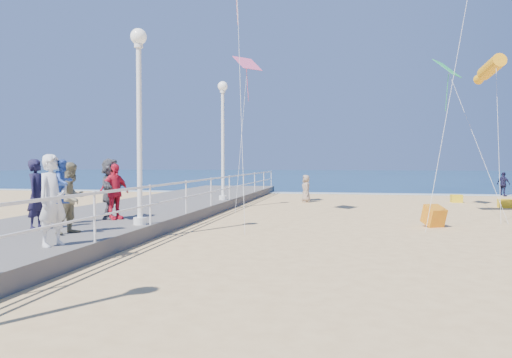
% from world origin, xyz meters
% --- Properties ---
extents(ground, '(160.00, 160.00, 0.00)m').
position_xyz_m(ground, '(0.00, 0.00, 0.00)').
color(ground, '#ECC27B').
rests_on(ground, ground).
extents(ocean, '(160.00, 90.00, 0.05)m').
position_xyz_m(ocean, '(0.00, 65.00, 0.01)').
color(ocean, '#0D2D50').
rests_on(ocean, ground).
extents(surf_line, '(160.00, 1.20, 0.04)m').
position_xyz_m(surf_line, '(0.00, 20.50, 0.03)').
color(surf_line, white).
rests_on(surf_line, ground).
extents(boardwalk, '(5.00, 44.00, 0.40)m').
position_xyz_m(boardwalk, '(-7.50, 0.00, 0.20)').
color(boardwalk, slate).
rests_on(boardwalk, ground).
extents(railing, '(0.05, 42.00, 0.55)m').
position_xyz_m(railing, '(-5.05, 0.00, 1.25)').
color(railing, white).
rests_on(railing, boardwalk).
extents(lamp_post_mid, '(0.44, 0.44, 5.32)m').
position_xyz_m(lamp_post_mid, '(-5.35, 0.00, 3.66)').
color(lamp_post_mid, white).
rests_on(lamp_post_mid, boardwalk).
extents(lamp_post_far, '(0.44, 0.44, 5.32)m').
position_xyz_m(lamp_post_far, '(-5.35, 9.00, 3.66)').
color(lamp_post_far, white).
rests_on(lamp_post_far, boardwalk).
extents(woman_holding_toddler, '(0.62, 0.78, 1.88)m').
position_xyz_m(woman_holding_toddler, '(-5.65, -3.58, 1.34)').
color(woman_holding_toddler, silver).
rests_on(woman_holding_toddler, boardwalk).
extents(toddler_held, '(0.46, 0.52, 0.92)m').
position_xyz_m(toddler_held, '(-5.50, -3.43, 1.71)').
color(toddler_held, blue).
rests_on(toddler_held, boardwalk).
extents(spectator_0, '(0.49, 0.69, 1.79)m').
position_xyz_m(spectator_0, '(-7.54, -1.34, 1.30)').
color(spectator_0, '#1A1733').
rests_on(spectator_0, boardwalk).
extents(spectator_1, '(0.84, 0.97, 1.71)m').
position_xyz_m(spectator_1, '(-6.25, -1.89, 1.25)').
color(spectator_1, gray).
rests_on(spectator_1, boardwalk).
extents(spectator_3, '(0.82, 1.05, 1.66)m').
position_xyz_m(spectator_3, '(-6.60, 1.01, 1.23)').
color(spectator_3, red).
rests_on(spectator_3, boardwalk).
extents(spectator_5, '(0.83, 1.76, 1.83)m').
position_xyz_m(spectator_5, '(-6.80, 1.15, 1.31)').
color(spectator_5, '#555459').
rests_on(spectator_5, boardwalk).
extents(spectator_6, '(0.47, 0.60, 1.47)m').
position_xyz_m(spectator_6, '(-7.43, -0.06, 1.13)').
color(spectator_6, '#7E7457').
rests_on(spectator_6, boardwalk).
extents(beach_walker_b, '(0.82, 0.92, 1.49)m').
position_xyz_m(beach_walker_b, '(9.48, 19.91, 0.75)').
color(beach_walker_b, '#1C1A3A').
rests_on(beach_walker_b, ground).
extents(beach_walker_c, '(0.65, 0.81, 1.43)m').
position_xyz_m(beach_walker_c, '(-1.98, 13.29, 0.72)').
color(beach_walker_c, gray).
rests_on(beach_walker_c, ground).
extents(box_kite, '(0.81, 0.88, 0.74)m').
position_xyz_m(box_kite, '(2.96, 4.15, 0.30)').
color(box_kite, '#D0480C').
rests_on(box_kite, ground).
extents(beach_chair_left, '(0.55, 0.55, 0.40)m').
position_xyz_m(beach_chair_left, '(5.73, 14.64, 0.20)').
color(beach_chair_left, yellow).
rests_on(beach_chair_left, ground).
extents(beach_chair_right, '(0.55, 0.55, 0.40)m').
position_xyz_m(beach_chair_right, '(7.29, 11.85, 0.20)').
color(beach_chair_right, yellow).
rests_on(beach_chair_right, ground).
extents(kite_windsock, '(0.98, 2.53, 1.05)m').
position_xyz_m(kite_windsock, '(5.83, 8.78, 5.92)').
color(kite_windsock, orange).
extents(kite_diamond_pink, '(1.40, 1.42, 0.70)m').
position_xyz_m(kite_diamond_pink, '(-4.50, 10.34, 6.74)').
color(kite_diamond_pink, '#E05281').
extents(kite_diamond_green, '(1.38, 1.49, 0.79)m').
position_xyz_m(kite_diamond_green, '(4.47, 10.63, 6.24)').
color(kite_diamond_green, green).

